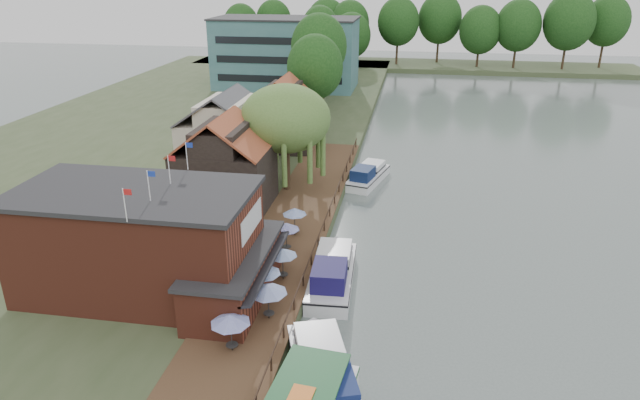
# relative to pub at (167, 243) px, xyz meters

# --- Properties ---
(ground) EXTENTS (260.00, 260.00, 0.00)m
(ground) POSITION_rel_pub_xyz_m (14.00, 1.00, -4.65)
(ground) COLOR #54615E
(ground) RESTS_ON ground
(land_bank) EXTENTS (50.00, 140.00, 1.00)m
(land_bank) POSITION_rel_pub_xyz_m (-16.00, 36.00, -4.15)
(land_bank) COLOR #384728
(land_bank) RESTS_ON ground
(quay_deck) EXTENTS (6.00, 50.00, 0.10)m
(quay_deck) POSITION_rel_pub_xyz_m (6.00, 11.00, -3.60)
(quay_deck) COLOR #47301E
(quay_deck) RESTS_ON land_bank
(quay_rail) EXTENTS (0.20, 49.00, 1.00)m
(quay_rail) POSITION_rel_pub_xyz_m (8.70, 11.50, -3.15)
(quay_rail) COLOR black
(quay_rail) RESTS_ON land_bank
(pub) EXTENTS (20.00, 11.00, 7.30)m
(pub) POSITION_rel_pub_xyz_m (0.00, 0.00, 0.00)
(pub) COLOR maroon
(pub) RESTS_ON land_bank
(hotel_block) EXTENTS (25.40, 12.40, 12.30)m
(hotel_block) POSITION_rel_pub_xyz_m (-8.00, 71.00, 2.50)
(hotel_block) COLOR #38666B
(hotel_block) RESTS_ON land_bank
(cottage_a) EXTENTS (8.60, 7.60, 8.50)m
(cottage_a) POSITION_rel_pub_xyz_m (-1.00, 15.00, 0.60)
(cottage_a) COLOR black
(cottage_a) RESTS_ON land_bank
(cottage_b) EXTENTS (9.60, 8.60, 8.50)m
(cottage_b) POSITION_rel_pub_xyz_m (-4.00, 25.00, 0.60)
(cottage_b) COLOR beige
(cottage_b) RESTS_ON land_bank
(cottage_c) EXTENTS (7.60, 7.60, 8.50)m
(cottage_c) POSITION_rel_pub_xyz_m (0.00, 34.00, 0.60)
(cottage_c) COLOR black
(cottage_c) RESTS_ON land_bank
(willow) EXTENTS (8.60, 8.60, 10.43)m
(willow) POSITION_rel_pub_xyz_m (3.50, 20.00, 1.56)
(willow) COLOR #476B2D
(willow) RESTS_ON land_bank
(umbrella_0) EXTENTS (2.30, 2.30, 2.38)m
(umbrella_0) POSITION_rel_pub_xyz_m (6.06, -5.64, -2.36)
(umbrella_0) COLOR navy
(umbrella_0) RESTS_ON quay_deck
(umbrella_1) EXTENTS (2.42, 2.42, 2.38)m
(umbrella_1) POSITION_rel_pub_xyz_m (7.34, -2.17, -2.36)
(umbrella_1) COLOR navy
(umbrella_1) RESTS_ON quay_deck
(umbrella_2) EXTENTS (2.36, 2.36, 2.38)m
(umbrella_2) POSITION_rel_pub_xyz_m (6.42, 0.10, -2.36)
(umbrella_2) COLOR navy
(umbrella_2) RESTS_ON quay_deck
(umbrella_3) EXTENTS (2.06, 2.06, 2.38)m
(umbrella_3) POSITION_rel_pub_xyz_m (7.11, 2.72, -2.36)
(umbrella_3) COLOR navy
(umbrella_3) RESTS_ON quay_deck
(umbrella_4) EXTENTS (2.05, 2.05, 2.38)m
(umbrella_4) POSITION_rel_pub_xyz_m (6.43, 6.92, -2.36)
(umbrella_4) COLOR navy
(umbrella_4) RESTS_ON quay_deck
(umbrella_5) EXTENTS (1.98, 1.98, 2.38)m
(umbrella_5) POSITION_rel_pub_xyz_m (6.46, 9.82, -2.36)
(umbrella_5) COLOR #1A4192
(umbrella_5) RESTS_ON quay_deck
(cruiser_0) EXTENTS (6.64, 11.12, 2.59)m
(cruiser_0) POSITION_rel_pub_xyz_m (11.56, -6.73, -3.35)
(cruiser_0) COLOR white
(cruiser_0) RESTS_ON ground
(cruiser_1) EXTENTS (3.85, 10.51, 2.53)m
(cruiser_1) POSITION_rel_pub_xyz_m (10.33, 4.42, -3.39)
(cruiser_1) COLOR silver
(cruiser_1) RESTS_ON ground
(cruiser_2) EXTENTS (5.03, 9.46, 2.15)m
(cruiser_2) POSITION_rel_pub_xyz_m (10.99, 26.04, -3.57)
(cruiser_2) COLOR white
(cruiser_2) RESTS_ON ground
(bank_tree_0) EXTENTS (7.26, 7.26, 12.67)m
(bank_tree_0) POSITION_rel_pub_xyz_m (2.46, 41.93, 2.69)
(bank_tree_0) COLOR #143811
(bank_tree_0) RESTS_ON land_bank
(bank_tree_1) EXTENTS (8.20, 8.20, 14.44)m
(bank_tree_1) POSITION_rel_pub_xyz_m (1.09, 52.98, 3.57)
(bank_tree_1) COLOR #143811
(bank_tree_1) RESTS_ON land_bank
(bank_tree_2) EXTENTS (7.51, 7.51, 13.38)m
(bank_tree_2) POSITION_rel_pub_xyz_m (0.77, 58.14, 3.04)
(bank_tree_2) COLOR #143811
(bank_tree_2) RESTS_ON land_bank
(bank_tree_3) EXTENTS (6.68, 6.68, 13.82)m
(bank_tree_3) POSITION_rel_pub_xyz_m (-3.19, 79.74, 3.26)
(bank_tree_3) COLOR #143811
(bank_tree_3) RESTS_ON land_bank
(bank_tree_4) EXTENTS (7.10, 7.10, 13.44)m
(bank_tree_4) POSITION_rel_pub_xyz_m (-4.77, 88.02, 3.07)
(bank_tree_4) COLOR #143811
(bank_tree_4) RESTS_ON land_bank
(bank_tree_5) EXTENTS (8.43, 8.43, 11.63)m
(bank_tree_5) POSITION_rel_pub_xyz_m (0.92, 95.48, 2.16)
(bank_tree_5) COLOR #143811
(bank_tree_5) RESTS_ON land_bank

